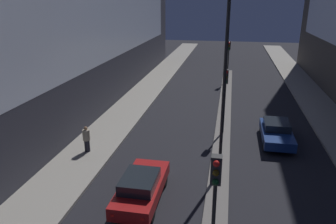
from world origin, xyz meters
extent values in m
cube|color=#66605B|center=(0.00, 18.58, 0.06)|extent=(1.03, 35.15, 0.13)
cube|color=#2D2D2D|center=(0.00, 3.82, 3.97)|extent=(0.32, 0.28, 0.90)
sphere|color=red|center=(0.00, 3.64, 4.27)|extent=(0.20, 0.20, 0.20)
sphere|color=#4C380A|center=(0.00, 3.64, 3.97)|extent=(0.20, 0.20, 0.20)
sphere|color=#0F3D19|center=(0.00, 3.64, 3.67)|extent=(0.20, 0.20, 0.20)
cylinder|color=black|center=(0.00, 15.89, 1.82)|extent=(0.12, 0.12, 3.39)
cube|color=#2D2D2D|center=(0.00, 15.89, 3.97)|extent=(0.32, 0.28, 0.90)
sphere|color=red|center=(0.00, 15.71, 4.27)|extent=(0.20, 0.20, 0.20)
sphere|color=#4C380A|center=(0.00, 15.71, 3.97)|extent=(0.20, 0.20, 0.20)
sphere|color=#0F3D19|center=(0.00, 15.71, 3.67)|extent=(0.20, 0.20, 0.20)
cylinder|color=black|center=(0.00, 30.26, 1.82)|extent=(0.12, 0.12, 3.39)
cube|color=#2D2D2D|center=(0.00, 30.26, 3.97)|extent=(0.32, 0.28, 0.90)
sphere|color=red|center=(0.00, 30.08, 4.27)|extent=(0.20, 0.20, 0.20)
sphere|color=#4C380A|center=(0.00, 30.08, 3.97)|extent=(0.20, 0.20, 0.20)
sphere|color=#0F3D19|center=(0.00, 30.08, 3.67)|extent=(0.20, 0.20, 0.20)
cylinder|color=black|center=(0.00, 10.38, 4.46)|extent=(0.16, 0.16, 8.67)
cube|color=maroon|center=(-3.34, 7.57, 0.62)|extent=(1.73, 4.32, 0.59)
cube|color=black|center=(-3.34, 7.25, 1.16)|extent=(1.47, 1.94, 0.49)
cube|color=red|center=(-3.95, 5.42, 0.65)|extent=(0.14, 0.04, 0.10)
cube|color=red|center=(-2.73, 5.42, 0.65)|extent=(0.14, 0.04, 0.10)
cylinder|color=black|center=(-4.10, 8.91, 0.32)|extent=(0.22, 0.64, 0.64)
cylinder|color=black|center=(-2.58, 8.91, 0.32)|extent=(0.22, 0.64, 0.64)
cylinder|color=black|center=(-4.10, 6.24, 0.32)|extent=(0.22, 0.64, 0.64)
cylinder|color=black|center=(-2.58, 6.24, 0.32)|extent=(0.22, 0.64, 0.64)
cube|color=navy|center=(3.34, 15.17, 0.60)|extent=(1.78, 4.14, 0.55)
cube|color=black|center=(3.34, 15.48, 1.11)|extent=(1.51, 1.86, 0.46)
cube|color=red|center=(2.72, 17.23, 0.62)|extent=(0.14, 0.04, 0.10)
cube|color=red|center=(3.96, 17.23, 0.62)|extent=(0.14, 0.04, 0.10)
cylinder|color=black|center=(2.56, 16.45, 0.32)|extent=(0.22, 0.64, 0.64)
cylinder|color=black|center=(4.12, 16.45, 0.32)|extent=(0.22, 0.64, 0.64)
cylinder|color=black|center=(2.56, 13.88, 0.32)|extent=(0.22, 0.64, 0.64)
cylinder|color=black|center=(4.12, 13.88, 0.32)|extent=(0.22, 0.64, 0.64)
cylinder|color=black|center=(-7.71, 11.50, 0.51)|extent=(0.31, 0.31, 0.71)
cylinder|color=gray|center=(-7.71, 11.50, 1.18)|extent=(0.41, 0.41, 0.64)
sphere|color=#9E704C|center=(-7.71, 11.50, 1.60)|extent=(0.21, 0.21, 0.21)
camera|label=1|loc=(0.20, -4.68, 8.69)|focal=35.00mm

